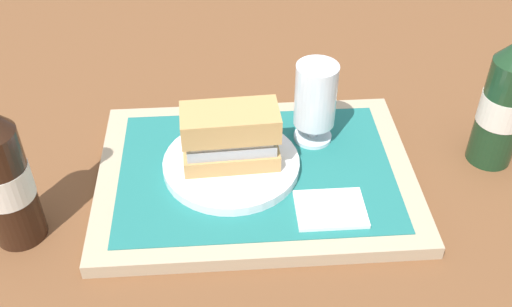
% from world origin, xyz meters
% --- Properties ---
extents(ground_plane, '(3.00, 3.00, 0.00)m').
position_xyz_m(ground_plane, '(0.00, 0.00, 0.00)').
color(ground_plane, brown).
extents(tray, '(0.44, 0.32, 0.02)m').
position_xyz_m(tray, '(0.00, 0.00, 0.01)').
color(tray, tan).
rests_on(tray, ground_plane).
extents(placemat, '(0.38, 0.27, 0.00)m').
position_xyz_m(placemat, '(0.00, 0.00, 0.02)').
color(placemat, '#1E6B66').
rests_on(placemat, tray).
extents(plate, '(0.19, 0.19, 0.01)m').
position_xyz_m(plate, '(-0.03, 0.01, 0.03)').
color(plate, white).
rests_on(plate, placemat).
extents(sandwich, '(0.14, 0.07, 0.08)m').
position_xyz_m(sandwich, '(-0.03, 0.01, 0.08)').
color(sandwich, tan).
rests_on(sandwich, plate).
extents(beer_glass, '(0.06, 0.06, 0.12)m').
position_xyz_m(beer_glass, '(0.09, 0.06, 0.09)').
color(beer_glass, silver).
rests_on(beer_glass, placemat).
extents(napkin_folded, '(0.09, 0.07, 0.01)m').
position_xyz_m(napkin_folded, '(0.09, -0.09, 0.02)').
color(napkin_folded, white).
rests_on(napkin_folded, placemat).
extents(beer_bottle, '(0.07, 0.07, 0.27)m').
position_xyz_m(beer_bottle, '(0.35, 0.03, 0.10)').
color(beer_bottle, '#19381E').
rests_on(beer_bottle, ground_plane).
extents(second_bottle, '(0.07, 0.07, 0.27)m').
position_xyz_m(second_bottle, '(-0.31, -0.08, 0.10)').
color(second_bottle, black).
rests_on(second_bottle, ground_plane).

